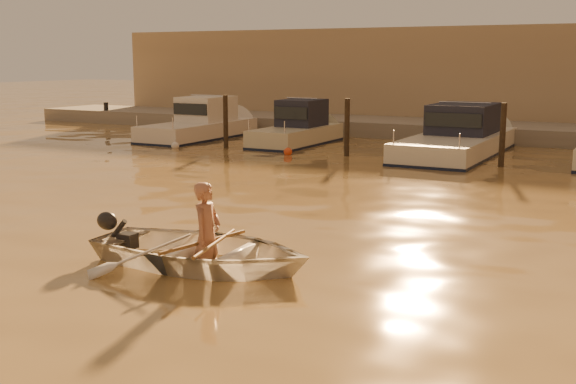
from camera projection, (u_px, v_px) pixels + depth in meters
The scene contains 17 objects.
ground_plane at pixel (317, 289), 10.69m from camera, with size 160.00×160.00×0.00m, color olive.
dinghy at pixel (202, 250), 11.79m from camera, with size 2.71×3.79×0.79m, color silver.
person at pixel (207, 234), 11.69m from camera, with size 0.62×0.41×1.71m, color #A16850.
outboard_motor at pixel (127, 240), 12.39m from camera, with size 0.90×0.40×0.70m, color black, non-canonical shape.
oar_port at pixel (215, 243), 11.66m from camera, with size 0.06×0.06×2.10m, color brown.
oar_starboard at pixel (205, 242), 11.74m from camera, with size 0.06×0.06×2.10m, color brown.
moored_boat_0 at pixel (198, 124), 30.60m from camera, with size 2.18×6.96×1.75m, color silver, non-canonical shape.
moored_boat_1 at pixel (296, 129), 28.45m from camera, with size 1.88×5.73×1.75m, color beige, non-canonical shape.
moored_boat_2 at pixel (458, 137), 25.48m from camera, with size 2.61×8.63×1.75m, color silver, non-canonical shape.
piling_0 at pixel (226, 124), 27.35m from camera, with size 0.18×0.18×2.20m, color #2D2319.
piling_1 at pixel (347, 130), 25.05m from camera, with size 0.18×0.18×2.20m, color #2D2319.
piling_2 at pixel (502, 138), 22.60m from camera, with size 0.18×0.18×2.20m, color #2D2319.
fender_a at pixel (175, 146), 27.30m from camera, with size 0.30×0.30×0.30m, color silver.
fender_b at pixel (288, 152), 25.55m from camera, with size 0.30×0.30×0.30m, color #DD431A.
fender_c at pixel (438, 163), 22.80m from camera, with size 0.30×0.30×0.30m, color silver.
quay at pixel (546, 138), 29.33m from camera, with size 52.00×4.00×1.00m, color gray.
waterfront_building at pixel (568, 79), 33.70m from camera, with size 46.00×7.00×4.80m, color #9E8466.
Camera 1 is at (4.42, -9.26, 3.36)m, focal length 45.00 mm.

